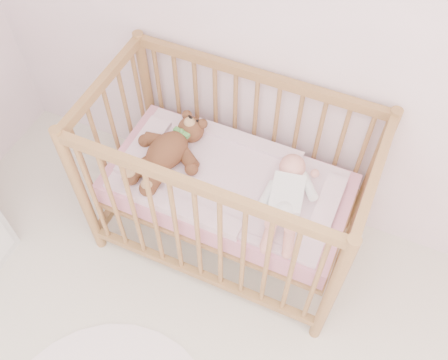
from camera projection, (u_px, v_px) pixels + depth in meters
The scene contains 6 objects.
wall_back at pixel (364, 22), 1.97m from camera, with size 4.00×0.02×2.70m, color white.
crib at pixel (228, 187), 2.54m from camera, with size 1.36×0.76×1.00m, color olive, non-canonical shape.
mattress at pixel (228, 188), 2.56m from camera, with size 1.22×0.62×0.13m, color pink.
blanket at pixel (228, 180), 2.49m from camera, with size 1.10×0.58×0.06m, color #FAACC7, non-canonical shape.
baby at pixel (287, 195), 2.35m from camera, with size 0.28×0.58×0.14m, color white, non-canonical shape.
teddy_bear at pixel (167, 151), 2.49m from camera, with size 0.39×0.55×0.15m, color brown, non-canonical shape.
Camera 1 is at (0.17, 0.26, 2.58)m, focal length 40.00 mm.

